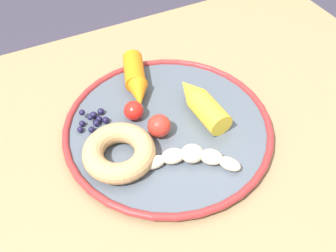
% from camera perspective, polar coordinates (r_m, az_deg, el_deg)
% --- Properties ---
extents(dining_table, '(1.04, 0.73, 0.75)m').
position_cam_1_polar(dining_table, '(0.71, -0.46, -8.45)').
color(dining_table, '#8C744F').
rests_on(dining_table, ground_plane).
extents(plate, '(0.35, 0.35, 0.02)m').
position_cam_1_polar(plate, '(0.64, 0.00, -0.17)').
color(plate, '#48525F').
rests_on(plate, dining_table).
extents(banana, '(0.14, 0.09, 0.03)m').
position_cam_1_polar(banana, '(0.58, 3.62, -4.72)').
color(banana, '#F7E0BA').
rests_on(banana, plate).
extents(carrot_orange, '(0.08, 0.14, 0.04)m').
position_cam_1_polar(carrot_orange, '(0.69, -4.93, 6.85)').
color(carrot_orange, orange).
rests_on(carrot_orange, plate).
extents(carrot_yellow, '(0.05, 0.13, 0.04)m').
position_cam_1_polar(carrot_yellow, '(0.64, 4.97, 3.48)').
color(carrot_yellow, yellow).
rests_on(carrot_yellow, plate).
extents(donut, '(0.16, 0.16, 0.03)m').
position_cam_1_polar(donut, '(0.58, -7.41, -3.82)').
color(donut, tan).
rests_on(donut, plate).
extents(blueberry_pile, '(0.06, 0.06, 0.02)m').
position_cam_1_polar(blueberry_pile, '(0.64, -11.03, 0.76)').
color(blueberry_pile, '#191638').
rests_on(blueberry_pile, plate).
extents(tomato_near, '(0.04, 0.04, 0.04)m').
position_cam_1_polar(tomato_near, '(0.61, -1.24, 0.05)').
color(tomato_near, red).
rests_on(tomato_near, plate).
extents(tomato_mid, '(0.03, 0.03, 0.03)m').
position_cam_1_polar(tomato_mid, '(0.64, -5.19, 2.30)').
color(tomato_mid, red).
rests_on(tomato_mid, plate).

